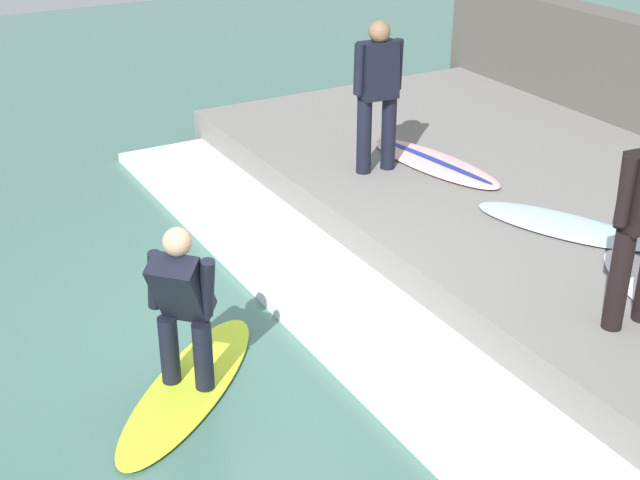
% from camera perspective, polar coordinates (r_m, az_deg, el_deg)
% --- Properties ---
extents(ground_plane, '(28.00, 28.00, 0.00)m').
position_cam_1_polar(ground_plane, '(7.75, -4.15, -5.69)').
color(ground_plane, '#426B60').
extents(concrete_ledge, '(4.40, 9.36, 0.42)m').
position_cam_1_polar(concrete_ledge, '(9.52, 15.51, 1.20)').
color(concrete_ledge, slate).
rests_on(concrete_ledge, ground_plane).
extents(wave_foam_crest, '(1.13, 8.90, 0.11)m').
position_cam_1_polar(wave_foam_crest, '(8.04, 1.01, -3.89)').
color(wave_foam_crest, white).
rests_on(wave_foam_crest, ground_plane).
extents(surfboard_riding, '(1.90, 1.83, 0.06)m').
position_cam_1_polar(surfboard_riding, '(7.04, -8.39, -9.27)').
color(surfboard_riding, '#BFE02D').
rests_on(surfboard_riding, ground_plane).
extents(surfer_riding, '(0.57, 0.57, 1.33)m').
position_cam_1_polar(surfer_riding, '(6.63, -8.82, -3.89)').
color(surfer_riding, black).
rests_on(surfer_riding, surfboard_riding).
extents(surfer_waiting_near, '(0.57, 0.30, 1.65)m').
position_cam_1_polar(surfer_waiting_near, '(9.62, 3.72, 9.64)').
color(surfer_waiting_near, black).
rests_on(surfer_waiting_near, concrete_ledge).
extents(surfboard_waiting_near, '(0.84, 1.98, 0.07)m').
position_cam_1_polar(surfboard_waiting_near, '(10.11, 7.32, 4.94)').
color(surfboard_waiting_near, beige).
rests_on(surfboard_waiting_near, concrete_ledge).
extents(surfboard_spare, '(1.27, 1.82, 0.06)m').
position_cam_1_polar(surfboard_spare, '(8.83, 15.25, 0.93)').
color(surfboard_spare, silver).
rests_on(surfboard_spare, concrete_ledge).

